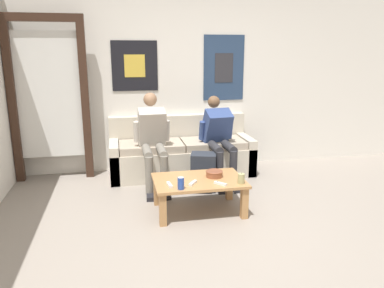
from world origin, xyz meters
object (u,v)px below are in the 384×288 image
at_px(backpack, 203,173).
at_px(game_controller_far_center, 169,185).
at_px(coffee_table, 199,185).
at_px(game_controller_near_left, 193,183).
at_px(game_controller_near_right, 220,184).
at_px(person_seated_adult, 153,137).
at_px(person_seated_teen, 219,136).
at_px(ceramic_bowl, 214,173).
at_px(couch, 181,154).
at_px(drink_can_blue, 181,183).
at_px(pillar_candle, 241,179).

relative_size(backpack, game_controller_far_center, 3.20).
relative_size(coffee_table, game_controller_near_left, 7.00).
bearing_deg(game_controller_near_left, backpack, 69.03).
bearing_deg(game_controller_near_right, person_seated_adult, 116.62).
height_order(person_seated_teen, backpack, person_seated_teen).
xyz_separation_m(person_seated_adult, ceramic_bowl, (0.57, -0.89, -0.23)).
relative_size(couch, coffee_table, 2.05).
bearing_deg(game_controller_near_left, person_seated_adult, 105.79).
bearing_deg(drink_can_blue, backpack, 63.36).
relative_size(person_seated_adult, drink_can_blue, 9.47).
bearing_deg(couch, backpack, -77.50).
xyz_separation_m(backpack, drink_can_blue, (-0.43, -0.86, 0.20)).
bearing_deg(person_seated_adult, backpack, -28.60).
relative_size(person_seated_teen, game_controller_near_left, 8.02).
bearing_deg(drink_can_blue, person_seated_adult, 97.40).
height_order(person_seated_adult, game_controller_near_left, person_seated_adult).
distance_m(backpack, game_controller_near_right, 0.84).
bearing_deg(pillar_candle, coffee_table, 151.67).
distance_m(person_seated_adult, ceramic_bowl, 1.08).
distance_m(couch, coffee_table, 1.31).
distance_m(pillar_candle, game_controller_far_center, 0.74).
bearing_deg(couch, coffee_table, -91.77).
bearing_deg(drink_can_blue, ceramic_bowl, 35.23).
bearing_deg(backpack, game_controller_near_right, -91.01).
height_order(pillar_candle, drink_can_blue, drink_can_blue).
bearing_deg(person_seated_adult, person_seated_teen, 2.33).
bearing_deg(game_controller_near_left, coffee_table, 55.47).
relative_size(backpack, ceramic_bowl, 2.51).
xyz_separation_m(couch, game_controller_near_right, (0.14, -1.52, 0.10)).
xyz_separation_m(backpack, pillar_candle, (0.20, -0.83, 0.19)).
relative_size(coffee_table, drink_can_blue, 7.75).
bearing_deg(person_seated_teen, pillar_candle, -94.18).
bearing_deg(drink_can_blue, coffee_table, 46.37).
bearing_deg(game_controller_near_right, ceramic_bowl, 89.46).
bearing_deg(person_seated_adult, ceramic_bowl, -57.02).
distance_m(backpack, pillar_candle, 0.88).
distance_m(drink_can_blue, game_controller_far_center, 0.16).
distance_m(ceramic_bowl, drink_can_blue, 0.52).
relative_size(coffee_table, game_controller_near_right, 7.27).
height_order(couch, coffee_table, couch).
xyz_separation_m(person_seated_teen, game_controller_near_left, (-0.58, -1.10, -0.22)).
relative_size(person_seated_adult, person_seated_teen, 1.07).
height_order(couch, game_controller_near_left, couch).
bearing_deg(couch, ceramic_bowl, -83.56).
relative_size(person_seated_teen, game_controller_near_right, 8.33).
height_order(backpack, drink_can_blue, drink_can_blue).
distance_m(coffee_table, game_controller_near_right, 0.29).
bearing_deg(game_controller_near_right, drink_can_blue, -174.34).
height_order(couch, person_seated_teen, person_seated_teen).
bearing_deg(backpack, game_controller_far_center, -125.40).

